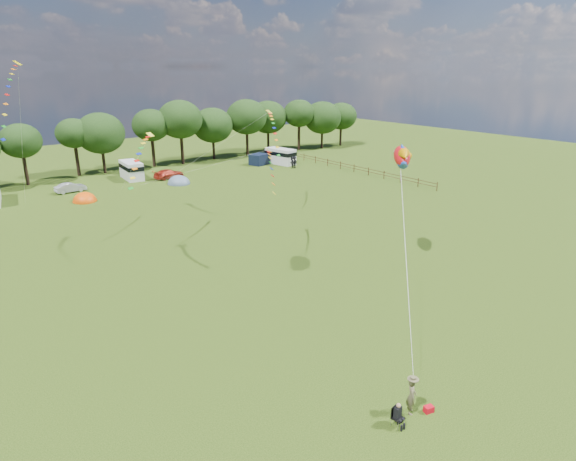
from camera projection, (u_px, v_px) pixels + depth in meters
ground_plane at (366, 323)px, 30.15m from camera, size 180.00×180.00×0.00m
tree_line at (125, 129)px, 72.36m from camera, size 102.98×10.98×10.27m
fence at (347, 166)px, 74.27m from camera, size 0.12×33.12×1.20m
car_b at (70, 188)px, 61.38m from camera, size 3.57×1.56×1.23m
car_c at (169, 174)px, 69.06m from camera, size 4.57×2.47×1.30m
campervan_c at (131, 170)px, 68.53m from camera, size 2.55×5.24×2.49m
campervan_d at (281, 156)px, 79.04m from camera, size 3.12×5.52×2.55m
tent_orange at (85, 201)px, 57.45m from camera, size 2.77×3.04×2.17m
tent_greyblue at (179, 184)px, 66.07m from camera, size 3.07×3.36×2.28m
awning_navy at (259, 159)px, 78.66m from camera, size 3.28×2.91×1.74m
kite_flyer at (412, 396)px, 22.11m from camera, size 0.78×0.76×1.80m
camp_chair at (397, 412)px, 21.34m from camera, size 0.55×0.55×1.21m
kite_bag at (429, 409)px, 22.37m from camera, size 0.50×0.40×0.31m
fish_kite at (402, 157)px, 36.95m from camera, size 3.27×3.39×2.00m
streamer_kite_a at (11, 87)px, 38.05m from camera, size 3.29×5.62×5.77m
streamer_kite_b at (142, 151)px, 40.65m from camera, size 4.29×4.60×3.79m
streamer_kite_c at (270, 163)px, 39.17m from camera, size 3.14×5.06×2.83m
walker_a at (292, 163)px, 75.92m from camera, size 1.01×0.86×1.78m
walker_b at (294, 162)px, 75.98m from camera, size 1.33×0.91×1.89m
streamer_kite_d at (273, 126)px, 51.94m from camera, size 2.74×5.07×4.31m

